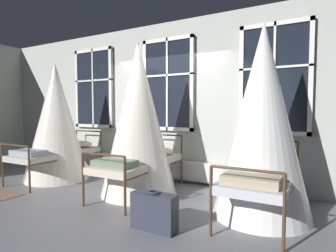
{
  "coord_description": "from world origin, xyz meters",
  "views": [
    {
      "loc": [
        2.71,
        -3.71,
        1.43
      ],
      "look_at": [
        0.59,
        0.06,
        1.17
      ],
      "focal_mm": 29.23,
      "sensor_mm": 36.0,
      "label": 1
    }
  ],
  "objects_px": {
    "cot_first": "(56,123)",
    "suitcase_dark": "(154,211)",
    "cot_second": "(139,120)",
    "cot_third": "(262,122)"
  },
  "relations": [
    {
      "from": "cot_first",
      "to": "suitcase_dark",
      "type": "distance_m",
      "value": 3.36
    },
    {
      "from": "cot_second",
      "to": "cot_third",
      "type": "distance_m",
      "value": 2.0
    },
    {
      "from": "cot_second",
      "to": "suitcase_dark",
      "type": "relative_size",
      "value": 4.6
    },
    {
      "from": "cot_third",
      "to": "cot_second",
      "type": "bearing_deg",
      "value": 89.83
    },
    {
      "from": "cot_first",
      "to": "suitcase_dark",
      "type": "bearing_deg",
      "value": -110.77
    },
    {
      "from": "cot_first",
      "to": "cot_third",
      "type": "relative_size",
      "value": 0.92
    },
    {
      "from": "cot_first",
      "to": "suitcase_dark",
      "type": "relative_size",
      "value": 4.27
    },
    {
      "from": "cot_second",
      "to": "suitcase_dark",
      "type": "distance_m",
      "value": 1.78
    },
    {
      "from": "suitcase_dark",
      "to": "cot_first",
      "type": "bearing_deg",
      "value": 160.63
    },
    {
      "from": "cot_third",
      "to": "suitcase_dark",
      "type": "xyz_separation_m",
      "value": [
        -1.02,
        -1.08,
        -1.04
      ]
    }
  ]
}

